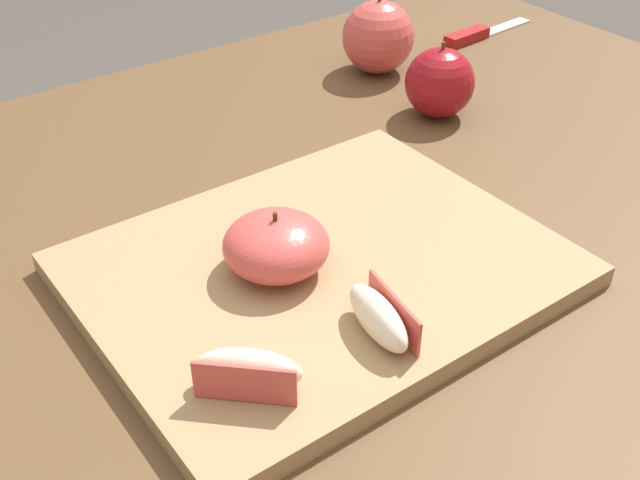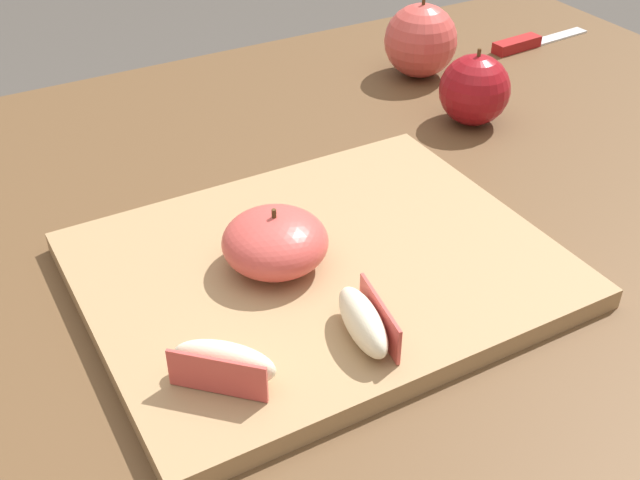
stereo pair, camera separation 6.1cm
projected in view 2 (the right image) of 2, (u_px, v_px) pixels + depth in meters
dining_table at (282, 366)px, 0.70m from camera, size 1.33×0.91×0.78m
cutting_board at (320, 269)px, 0.63m from camera, size 0.36×0.29×0.02m
apple_half_skin_up at (275, 242)px, 0.60m from camera, size 0.08×0.08×0.05m
apple_wedge_back at (224, 363)px, 0.51m from camera, size 0.07×0.07×0.03m
apple_wedge_right at (364, 321)px, 0.54m from camera, size 0.04×0.07×0.03m
paring_knife at (524, 43)px, 1.03m from camera, size 0.16×0.03×0.01m
whole_apple_pink_lady at (421, 41)px, 0.93m from camera, size 0.09×0.09×0.09m
whole_apple_red_delicious at (475, 90)px, 0.83m from camera, size 0.08×0.08×0.08m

